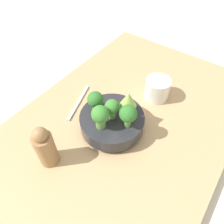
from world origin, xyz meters
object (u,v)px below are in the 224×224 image
object	(u,v)px
bowl	(112,121)
cup	(157,89)
fork	(79,102)
pepper_mill	(45,147)

from	to	relation	value
bowl	cup	world-z (taller)	cup
bowl	fork	size ratio (longest dim) A/B	1.18
cup	fork	distance (m)	0.29
pepper_mill	fork	bearing A→B (deg)	-158.76
bowl	pepper_mill	world-z (taller)	pepper_mill
bowl	fork	distance (m)	0.17
bowl	fork	bearing A→B (deg)	-97.43
cup	fork	world-z (taller)	cup
pepper_mill	fork	distance (m)	0.25
bowl	pepper_mill	distance (m)	0.22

